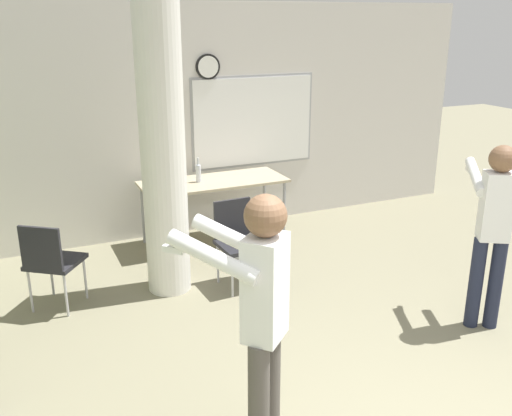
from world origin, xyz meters
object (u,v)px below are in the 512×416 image
at_px(bottle_on_table, 199,173).
at_px(person_playing_front, 260,314).
at_px(folding_table, 213,185).
at_px(chair_near_pillar, 51,259).
at_px(person_playing_side, 493,223).
at_px(chair_table_front, 238,237).

bearing_deg(bottle_on_table, person_playing_front, -103.15).
height_order(folding_table, chair_near_pillar, chair_near_pillar).
bearing_deg(folding_table, person_playing_side, -62.82).
xyz_separation_m(person_playing_side, person_playing_front, (-2.48, -0.69, 0.05)).
bearing_deg(chair_near_pillar, person_playing_side, -28.32).
xyz_separation_m(bottle_on_table, person_playing_side, (1.64, -2.87, 0.08)).
bearing_deg(person_playing_side, bottle_on_table, 119.78).
height_order(chair_table_front, person_playing_front, person_playing_front).
bearing_deg(bottle_on_table, folding_table, -4.83).
bearing_deg(folding_table, chair_near_pillar, -152.74).
distance_m(folding_table, chair_near_pillar, 2.22).
relative_size(person_playing_side, person_playing_front, 0.95).
relative_size(folding_table, person_playing_side, 1.05).
xyz_separation_m(chair_near_pillar, person_playing_front, (0.95, -2.54, 0.51)).
bearing_deg(folding_table, person_playing_front, -105.88).
bearing_deg(chair_table_front, person_playing_side, -44.97).
bearing_deg(person_playing_front, chair_near_pillar, 110.54).
xyz_separation_m(folding_table, chair_near_pillar, (-1.96, -1.01, -0.21)).
bearing_deg(chair_table_front, person_playing_front, -109.37).
xyz_separation_m(folding_table, bottle_on_table, (-0.18, 0.01, 0.16)).
height_order(bottle_on_table, chair_near_pillar, bottle_on_table).
relative_size(chair_near_pillar, person_playing_side, 0.53).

